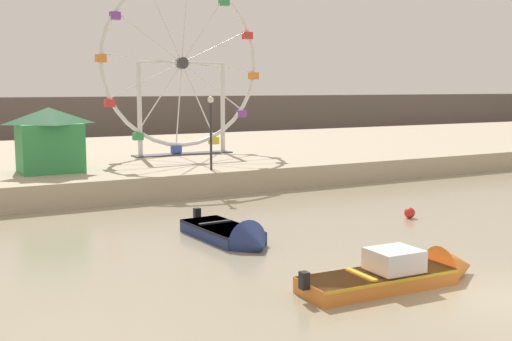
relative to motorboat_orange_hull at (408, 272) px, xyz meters
name	(u,v)px	position (x,y,z in m)	size (l,w,h in m)	color
ground_plane	(511,298)	(1.37, -2.24, -0.30)	(240.00, 240.00, 0.00)	gray
quay_promenade	(131,159)	(1.37, 27.96, 0.28)	(110.00, 25.39, 1.15)	#B7A88E
distant_town_skyline	(58,120)	(1.37, 49.31, 1.90)	(140.00, 3.00, 4.40)	#564C47
motorboat_orange_hull	(408,272)	(0.00, 0.00, 0.00)	(5.71, 1.62, 1.48)	orange
motorboat_navy_blue	(235,236)	(-2.05, 6.31, -0.05)	(1.77, 4.72, 1.46)	navy
ferris_wheel_white_frame	(182,67)	(3.49, 24.08, 6.24)	(10.52, 1.20, 10.72)	silver
carnival_booth_green_kiosk	(50,139)	(-5.42, 19.54, 2.50)	(3.24, 2.75, 3.17)	#33934C
promenade_lamp_near	(211,122)	(1.79, 16.36, 3.28)	(0.32, 0.32, 3.69)	#2D2D33
mooring_buoy_orange	(410,213)	(6.12, 6.65, -0.08)	(0.44, 0.44, 0.44)	red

